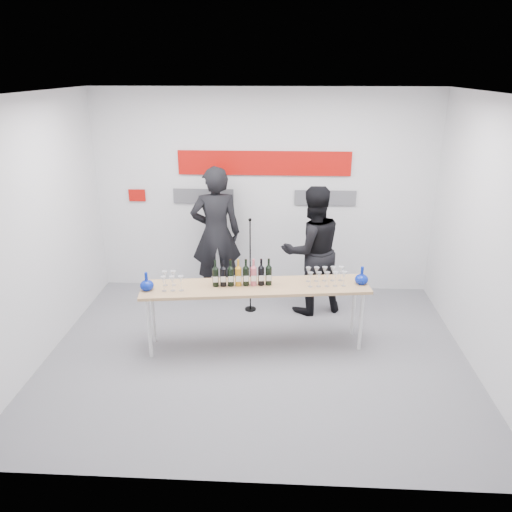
# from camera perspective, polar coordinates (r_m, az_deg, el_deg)

# --- Properties ---
(ground) EXTENTS (5.00, 5.00, 0.00)m
(ground) POSITION_cam_1_polar(r_m,az_deg,el_deg) (6.14, 0.09, -11.10)
(ground) COLOR slate
(ground) RESTS_ON ground
(back_wall) EXTENTS (5.00, 0.04, 3.00)m
(back_wall) POSITION_cam_1_polar(r_m,az_deg,el_deg) (7.42, 0.92, 7.18)
(back_wall) COLOR silver
(back_wall) RESTS_ON ground
(signage) EXTENTS (3.38, 0.02, 0.79)m
(signage) POSITION_cam_1_polar(r_m,az_deg,el_deg) (7.33, 0.48, 9.46)
(signage) COLOR #AF0C07
(signage) RESTS_ON back_wall
(tasting_table) EXTENTS (2.75, 0.87, 0.81)m
(tasting_table) POSITION_cam_1_polar(r_m,az_deg,el_deg) (5.97, -0.05, -3.94)
(tasting_table) COLOR tan
(tasting_table) RESTS_ON ground
(wine_bottles) EXTENTS (0.71, 0.16, 0.33)m
(wine_bottles) POSITION_cam_1_polar(r_m,az_deg,el_deg) (5.89, -1.60, -1.90)
(wine_bottles) COLOR black
(wine_bottles) RESTS_ON tasting_table
(decanter_left) EXTENTS (0.16, 0.16, 0.21)m
(decanter_left) POSITION_cam_1_polar(r_m,az_deg,el_deg) (5.93, -12.40, -2.82)
(decanter_left) COLOR #08209C
(decanter_left) RESTS_ON tasting_table
(decanter_right) EXTENTS (0.16, 0.16, 0.21)m
(decanter_right) POSITION_cam_1_polar(r_m,az_deg,el_deg) (6.09, 12.00, -2.16)
(decanter_right) COLOR #08209C
(decanter_right) RESTS_ON tasting_table
(glasses_left) EXTENTS (0.28, 0.24, 0.18)m
(glasses_left) POSITION_cam_1_polar(r_m,az_deg,el_deg) (5.91, -9.68, -2.88)
(glasses_left) COLOR silver
(glasses_left) RESTS_ON tasting_table
(glasses_right) EXTENTS (0.48, 0.27, 0.18)m
(glasses_right) POSITION_cam_1_polar(r_m,az_deg,el_deg) (6.02, 7.99, -2.34)
(glasses_right) COLOR silver
(glasses_right) RESTS_ON tasting_table
(presenter_left) EXTENTS (0.79, 0.60, 1.97)m
(presenter_left) POSITION_cam_1_polar(r_m,az_deg,el_deg) (7.25, -4.60, 2.55)
(presenter_left) COLOR black
(presenter_left) RESTS_ON ground
(presenter_right) EXTENTS (1.06, 0.94, 1.80)m
(presenter_right) POSITION_cam_1_polar(r_m,az_deg,el_deg) (6.85, 6.42, 0.62)
(presenter_right) COLOR black
(presenter_right) RESTS_ON ground
(mic_stand) EXTENTS (0.16, 0.16, 1.37)m
(mic_stand) POSITION_cam_1_polar(r_m,az_deg,el_deg) (6.99, -0.66, -3.10)
(mic_stand) COLOR black
(mic_stand) RESTS_ON ground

